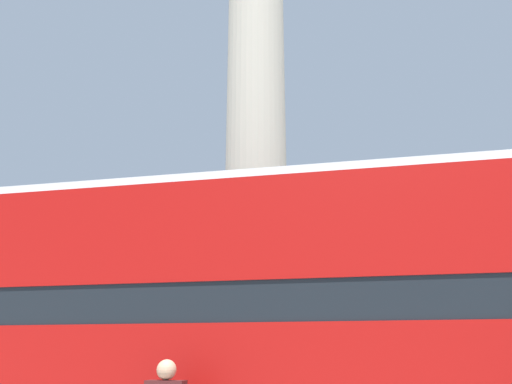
{
  "coord_description": "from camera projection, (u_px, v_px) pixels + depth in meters",
  "views": [
    {
      "loc": [
        1.87,
        -14.0,
        1.82
      ],
      "look_at": [
        0.0,
        0.0,
        6.42
      ],
      "focal_mm": 35.0,
      "sensor_mm": 36.0,
      "label": 1
    }
  ],
  "objects": [
    {
      "name": "street_lamp",
      "position": [
        95.0,
        293.0,
        11.41
      ],
      "size": [
        0.49,
        0.49,
        5.02
      ],
      "color": "black",
      "rests_on": "ground_plane"
    },
    {
      "name": "bus_c",
      "position": [
        324.0,
        314.0,
        7.53
      ],
      "size": [
        11.37,
        3.44,
        4.35
      ],
      "rotation": [
        0.0,
        0.0,
        -0.07
      ],
      "color": "#A80F0C",
      "rests_on": "ground_plane"
    },
    {
      "name": "monument_column",
      "position": [
        256.0,
        137.0,
        15.41
      ],
      "size": [
        4.66,
        4.66,
        21.2
      ],
      "color": "#ADA593",
      "rests_on": "ground_plane"
    }
  ]
}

